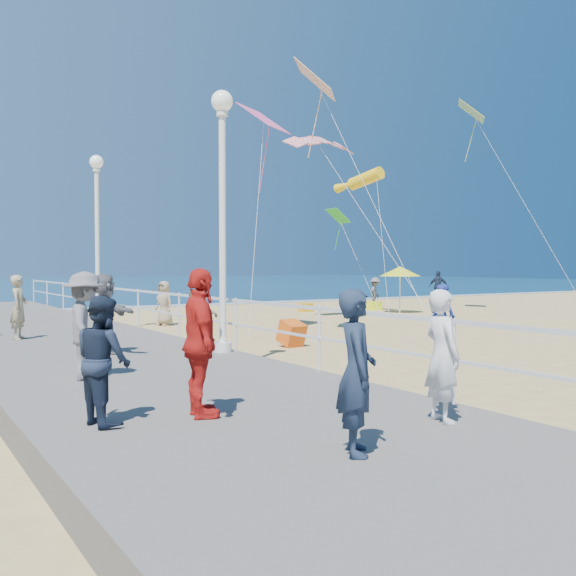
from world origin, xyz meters
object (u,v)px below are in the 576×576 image
lamp_post_mid (222,192)px  spectator_0 (356,372)px  toddler_held (442,314)px  beach_walker_a (375,293)px  beach_chair_right (374,306)px  beach_umbrella (400,271)px  beach_chair_left (305,307)px  spectator_6 (19,307)px  woman_holding_toddler (442,356)px  box_kite (292,336)px  spectator_3 (200,343)px  lamp_post_far (97,219)px  spectator_5 (104,314)px  spectator_1 (203,311)px  beach_walker_c (164,303)px  beach_walker_b (438,286)px  spectator_2 (85,326)px  spectator_7 (103,360)px

lamp_post_mid → spectator_0: lamp_post_mid is taller
spectator_0 → toddler_held: bearing=-39.9°
beach_walker_a → beach_chair_right: size_ratio=2.86×
beach_umbrella → beach_chair_left: bearing=136.6°
beach_walker_a → beach_chair_right: bearing=-169.4°
toddler_held → spectator_6: toddler_held is taller
woman_holding_toddler → box_kite: size_ratio=2.51×
toddler_held → beach_chair_left: 22.78m
spectator_3 → lamp_post_far: bearing=2.1°
spectator_5 → lamp_post_far: bearing=-29.3°
beach_walker_a → spectator_1: bearing=-176.9°
spectator_3 → spectator_6: 9.57m
spectator_1 → beach_walker_c: (3.14, 10.10, -0.45)m
beach_chair_right → beach_walker_b: bearing=21.9°
beach_umbrella → lamp_post_mid: bearing=-144.1°
beach_walker_b → beach_walker_c: 19.95m
spectator_1 → spectator_3: size_ratio=0.98×
spectator_0 → spectator_3: (-0.62, 2.13, 0.09)m
woman_holding_toddler → spectator_2: 5.58m
toddler_held → beach_chair_right: bearing=-25.4°
spectator_5 → beach_walker_a: (17.35, 12.23, -0.42)m
beach_walker_c → box_kite: (0.59, -7.63, -0.51)m
beach_walker_a → beach_walker_c: 12.85m
woman_holding_toddler → beach_walker_c: woman_holding_toddler is taller
lamp_post_mid → beach_umbrella: size_ratio=2.49×
lamp_post_mid → toddler_held: (-0.40, -6.47, -2.06)m
beach_walker_a → box_kite: size_ratio=2.62×
woman_holding_toddler → spectator_1: bearing=11.6°
lamp_post_mid → beach_walker_a: bearing=41.0°
woman_holding_toddler → spectator_2: size_ratio=0.89×
spectator_6 → woman_holding_toddler: bearing=-139.5°
spectator_1 → spectator_6: bearing=64.8°
spectator_2 → beach_walker_c: (5.97, 11.93, -0.43)m
toddler_held → spectator_3: spectator_3 is taller
spectator_1 → spectator_7: spectator_1 is taller
lamp_post_mid → woman_holding_toddler: lamp_post_mid is taller
spectator_5 → spectator_7: spectator_5 is taller
spectator_0 → beach_umbrella: beach_umbrella is taller
spectator_2 → spectator_7: bearing=-178.3°
spectator_6 → spectator_7: (-0.69, -9.27, -0.05)m
spectator_7 → beach_walker_a: bearing=-55.9°
beach_chair_left → spectator_0: bearing=-122.8°
box_kite → beach_umbrella: 13.34m
toddler_held → beach_chair_right: 24.20m
toddler_held → spectator_1: (-0.01, 6.56, -0.35)m
spectator_6 → beach_chair_right: (17.68, 7.91, -0.97)m
lamp_post_far → spectator_5: (-2.13, -7.98, -2.45)m
woman_holding_toddler → box_kite: woman_holding_toddler is taller
beach_walker_c → beach_chair_right: beach_walker_c is taller
spectator_3 → beach_chair_left: (13.71, 18.20, -1.07)m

